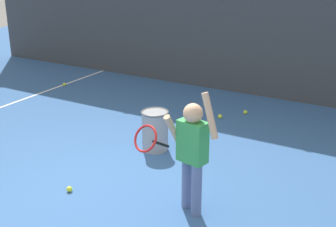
{
  "coord_description": "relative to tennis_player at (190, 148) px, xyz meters",
  "views": [
    {
      "loc": [
        3.05,
        -3.56,
        2.66
      ],
      "look_at": [
        0.56,
        0.73,
        0.85
      ],
      "focal_mm": 49.21,
      "sensor_mm": 36.0,
      "label": 1
    }
  ],
  "objects": [
    {
      "name": "tennis_ball_3",
      "position": [
        -1.38,
        -0.34,
        -0.69
      ],
      "size": [
        0.07,
        0.07,
        0.07
      ],
      "primitive_type": "sphere",
      "color": "#CCE033",
      "rests_on": "ground"
    },
    {
      "name": "tennis_player",
      "position": [
        0.0,
        0.0,
        0.0
      ],
      "size": [
        0.81,
        0.57,
        1.35
      ],
      "rotation": [
        0.0,
        0.0,
        -0.21
      ],
      "color": "slate",
      "rests_on": "ground"
    },
    {
      "name": "ball_hopper",
      "position": [
        -1.14,
        1.16,
        -0.44
      ],
      "size": [
        0.38,
        0.38,
        0.56
      ],
      "color": "gray",
      "rests_on": "ground"
    },
    {
      "name": "tennis_ball_7",
      "position": [
        -1.25,
        2.18,
        -0.69
      ],
      "size": [
        0.07,
        0.07,
        0.07
      ],
      "primitive_type": "sphere",
      "color": "#CCE033",
      "rests_on": "ground"
    },
    {
      "name": "tennis_ball_6",
      "position": [
        -0.58,
        3.13,
        -0.69
      ],
      "size": [
        0.07,
        0.07,
        0.07
      ],
      "primitive_type": "sphere",
      "color": "#CCE033",
      "rests_on": "ground"
    },
    {
      "name": "back_fence_windscreen",
      "position": [
        -1.11,
        4.25,
        1.0
      ],
      "size": [
        12.51,
        0.08,
        3.44
      ],
      "primitive_type": "cube",
      "color": "#383D42",
      "rests_on": "ground"
    },
    {
      "name": "tennis_ball_5",
      "position": [
        -4.34,
        2.86,
        -0.69
      ],
      "size": [
        0.07,
        0.07,
        0.07
      ],
      "primitive_type": "sphere",
      "color": "#CCE033",
      "rests_on": "ground"
    },
    {
      "name": "tennis_ball_2",
      "position": [
        -0.86,
        2.74,
        -0.69
      ],
      "size": [
        0.07,
        0.07,
        0.07
      ],
      "primitive_type": "sphere",
      "color": "#CCE033",
      "rests_on": "ground"
    },
    {
      "name": "tennis_ball_4",
      "position": [
        -1.25,
        2.33,
        -0.69
      ],
      "size": [
        0.07,
        0.07,
        0.07
      ],
      "primitive_type": "sphere",
      "color": "#CCE033",
      "rests_on": "ground"
    },
    {
      "name": "ground_plane",
      "position": [
        -1.11,
        -0.24,
        -0.73
      ],
      "size": [
        20.0,
        20.0,
        0.0
      ],
      "primitive_type": "plane",
      "color": "#335B93"
    }
  ]
}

